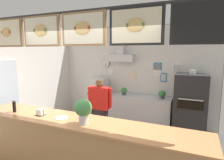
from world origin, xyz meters
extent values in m
cube|color=gray|center=(0.00, 2.58, 1.44)|extent=(4.72, 0.12, 2.88)
cube|color=silver|center=(0.00, 2.52, 1.44)|extent=(4.68, 0.01, 2.84)
cylinder|color=black|center=(-0.88, 2.50, 1.77)|extent=(0.26, 0.02, 0.26)
cylinder|color=white|center=(-0.88, 2.49, 1.77)|extent=(0.24, 0.01, 0.24)
cube|color=black|center=(-0.90, 2.48, 1.73)|extent=(0.04, 0.01, 0.09)
cylinder|color=white|center=(-0.71, 2.50, 1.51)|extent=(0.20, 0.02, 0.20)
cylinder|color=beige|center=(0.00, 2.50, 1.46)|extent=(0.24, 0.02, 0.24)
cylinder|color=white|center=(0.72, 2.50, 1.56)|extent=(0.23, 0.02, 0.23)
cube|color=teal|center=(0.90, 2.50, 1.42)|extent=(0.18, 0.02, 0.26)
cube|color=#B8B8B8|center=(0.90, 2.49, 1.42)|extent=(0.13, 0.01, 0.19)
cube|color=teal|center=(0.72, 2.50, 1.71)|extent=(0.23, 0.02, 0.24)
cube|color=slate|center=(0.72, 2.49, 1.71)|extent=(0.16, 0.01, 0.17)
cube|color=white|center=(1.24, 2.50, 1.67)|extent=(0.24, 0.02, 0.31)
cube|color=#B1B1B1|center=(1.24, 2.49, 1.67)|extent=(0.17, 0.01, 0.22)
cube|color=silver|center=(-0.36, 2.37, 1.95)|extent=(0.86, 0.31, 0.20)
cube|color=silver|center=(-0.36, 2.40, 2.44)|extent=(0.24, 0.24, 0.78)
cube|color=#2D2D2D|center=(0.00, -0.16, 2.80)|extent=(4.42, 0.04, 0.04)
cube|color=olive|center=(-1.77, -0.19, 2.51)|extent=(0.81, 0.05, 0.54)
cube|color=beige|center=(-1.77, -0.22, 2.51)|extent=(0.73, 0.01, 0.48)
ellipsoid|color=#DBAD60|center=(-1.77, -0.23, 2.52)|extent=(0.26, 0.04, 0.18)
cube|color=#B74233|center=(-1.77, -0.24, 2.52)|extent=(0.25, 0.01, 0.05)
cube|color=#9E754C|center=(-0.88, -0.19, 2.51)|extent=(0.81, 0.05, 0.54)
cube|color=#F2E5C6|center=(-0.88, -0.22, 2.51)|extent=(0.73, 0.01, 0.48)
ellipsoid|color=#E5BC70|center=(-0.88, -0.23, 2.52)|extent=(0.31, 0.04, 0.22)
cube|color=#51843D|center=(-0.88, -0.24, 2.52)|extent=(0.29, 0.01, 0.06)
cube|color=#9E754C|center=(0.00, -0.19, 2.51)|extent=(0.81, 0.05, 0.54)
cube|color=#F2E5C6|center=(0.00, -0.22, 2.51)|extent=(0.73, 0.01, 0.48)
ellipsoid|color=#E5BC70|center=(0.00, -0.23, 2.52)|extent=(0.31, 0.04, 0.21)
cube|color=#B74233|center=(0.00, -0.24, 2.52)|extent=(0.29, 0.01, 0.06)
cube|color=black|center=(0.88, -0.19, 2.51)|extent=(0.81, 0.05, 0.54)
cube|color=beige|center=(0.88, -0.22, 2.51)|extent=(0.73, 0.01, 0.48)
ellipsoid|color=#E5BC70|center=(0.88, -0.23, 2.52)|extent=(0.28, 0.04, 0.20)
cube|color=#51843D|center=(0.88, -0.24, 2.52)|extent=(0.27, 0.01, 0.05)
cube|color=black|center=(1.77, -0.19, 2.51)|extent=(0.81, 0.05, 0.54)
cube|color=black|center=(1.77, -0.22, 2.51)|extent=(0.73, 0.01, 0.48)
cube|color=white|center=(-2.36, 0.00, 1.44)|extent=(0.12, 5.17, 2.88)
cube|color=#B77F4C|center=(0.00, -0.38, 0.49)|extent=(4.01, 0.68, 0.98)
cube|color=#CF8550|center=(0.00, -0.38, 0.99)|extent=(4.09, 0.72, 0.03)
cube|color=#B7BABF|center=(-0.04, 2.18, 0.45)|extent=(2.46, 0.61, 0.89)
cube|color=#929499|center=(-0.04, 2.18, 0.16)|extent=(2.34, 0.56, 0.02)
cube|color=#232326|center=(1.65, 1.97, 0.80)|extent=(0.75, 0.62, 1.61)
cube|color=black|center=(1.65, 1.65, 0.93)|extent=(0.56, 0.02, 0.20)
cube|color=silver|center=(1.65, 1.63, 1.06)|extent=(0.52, 0.02, 0.02)
cylinder|color=silver|center=(1.65, 1.97, 1.66)|extent=(0.14, 0.14, 0.10)
cube|color=#232328|center=(-0.30, 0.94, 0.40)|extent=(0.35, 0.20, 0.81)
cube|color=red|center=(-0.30, 0.94, 1.07)|extent=(0.46, 0.23, 0.52)
cylinder|color=red|center=(-0.03, 0.94, 1.09)|extent=(0.08, 0.08, 0.44)
cylinder|color=red|center=(-0.57, 0.93, 1.09)|extent=(0.08, 0.08, 0.44)
sphere|color=brown|center=(-0.30, 0.94, 1.41)|extent=(0.19, 0.19, 0.19)
ellipsoid|color=#4C331E|center=(-0.30, 0.94, 1.45)|extent=(0.18, 0.18, 0.10)
cube|color=silver|center=(-0.97, 2.16, 1.11)|extent=(0.49, 0.46, 0.45)
cylinder|color=#4C4C51|center=(-1.07, 1.90, 1.09)|extent=(0.06, 0.06, 0.06)
cube|color=black|center=(-0.97, 1.89, 0.91)|extent=(0.44, 0.10, 0.04)
sphere|color=black|center=(-0.83, 1.91, 1.20)|extent=(0.04, 0.04, 0.04)
cylinder|color=#4C4C51|center=(-0.16, 2.18, 0.93)|extent=(0.12, 0.12, 0.07)
ellipsoid|color=#387A3D|center=(-0.16, 2.18, 1.02)|extent=(0.18, 0.18, 0.16)
cylinder|color=#4C4C51|center=(0.92, 2.19, 0.92)|extent=(0.13, 0.13, 0.07)
ellipsoid|color=#387A3D|center=(0.92, 2.19, 1.02)|extent=(0.19, 0.19, 0.17)
cylinder|color=#9E563D|center=(-0.68, 2.22, 0.93)|extent=(0.12, 0.12, 0.08)
ellipsoid|color=#5B844C|center=(-0.68, 2.22, 1.03)|extent=(0.17, 0.17, 0.16)
cylinder|color=black|center=(-1.38, -0.48, 1.11)|extent=(0.06, 0.06, 0.20)
sphere|color=gray|center=(-1.38, -0.48, 1.23)|extent=(0.05, 0.05, 0.05)
cylinder|color=silver|center=(0.15, -0.48, 1.09)|extent=(0.16, 0.16, 0.17)
cylinder|color=gray|center=(0.15, -0.48, 1.04)|extent=(0.14, 0.14, 0.06)
ellipsoid|color=#47894C|center=(0.15, -0.48, 1.28)|extent=(0.27, 0.27, 0.27)
cube|color=#262628|center=(-0.79, -0.43, 1.01)|extent=(0.13, 0.13, 0.01)
cylinder|color=#262628|center=(-0.85, -0.43, 1.07)|extent=(0.01, 0.01, 0.13)
cylinder|color=#262628|center=(-0.72, -0.43, 1.07)|extent=(0.01, 0.01, 0.13)
cube|color=white|center=(-0.79, -0.43, 1.07)|extent=(0.11, 0.11, 0.11)
cylinder|color=white|center=(-0.35, -0.40, 1.01)|extent=(0.21, 0.21, 0.01)
camera|label=1|loc=(1.71, -2.93, 2.15)|focal=30.65mm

